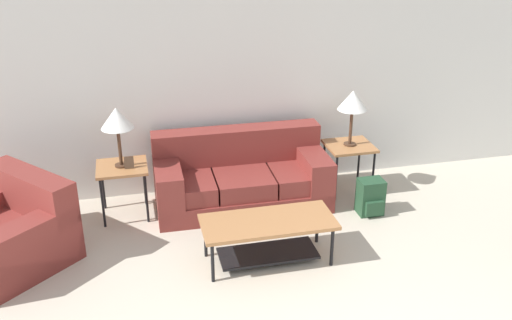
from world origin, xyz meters
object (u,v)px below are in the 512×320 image
armchair (8,234)px  table_lamp_right (353,101)px  side_table_right (349,150)px  backpack (371,197)px  side_table_left (122,171)px  coffee_table (268,231)px  table_lamp_left (117,119)px  couch (241,179)px

armchair → table_lamp_right: table_lamp_right is taller
side_table_right → table_lamp_right: (0.00, 0.00, 0.59)m
side_table_right → backpack: (0.04, -0.58, -0.33)m
side_table_left → side_table_right: 2.57m
coffee_table → table_lamp_left: table_lamp_left is taller
table_lamp_left → backpack: table_lamp_left is taller
side_table_left → backpack: bearing=-12.5°
table_lamp_left → backpack: bearing=-12.5°
table_lamp_left → table_lamp_right: bearing=0.0°
side_table_right → table_lamp_left: (-2.57, 0.00, 0.59)m
table_lamp_right → side_table_right: bearing=-116.6°
side_table_right → side_table_left: bearing=180.0°
table_lamp_left → backpack: size_ratio=1.62×
side_table_right → table_lamp_right: 0.59m
coffee_table → table_lamp_right: table_lamp_right is taller
armchair → table_lamp_left: 1.51m
couch → table_lamp_left: size_ratio=2.97×
couch → coffee_table: (0.00, -1.20, 0.03)m
table_lamp_right → couch: bearing=-179.2°
armchair → side_table_left: armchair is taller
couch → side_table_right: size_ratio=3.27×
side_table_left → table_lamp_right: bearing=0.0°
backpack → table_lamp_left: bearing=167.5°
couch → coffee_table: bearing=-89.9°
couch → side_table_left: couch is taller
armchair → backpack: bearing=0.8°
armchair → table_lamp_right: 3.81m
side_table_left → table_lamp_left: bearing=116.6°
side_table_left → side_table_right: same height
table_lamp_right → armchair: bearing=-170.2°
backpack → armchair: bearing=-179.2°
table_lamp_right → backpack: (0.04, -0.58, -0.92)m
couch → table_lamp_left: (-1.29, 0.02, 0.81)m
couch → backpack: (1.32, -0.56, -0.10)m
side_table_left → backpack: size_ratio=1.47×
couch → armchair: size_ratio=1.31×
side_table_left → table_lamp_right: 2.64m
side_table_left → table_lamp_right: (2.57, 0.00, 0.59)m
table_lamp_right → coffee_table: bearing=-136.5°
table_lamp_left → side_table_left: bearing=-63.4°
coffee_table → armchair: bearing=166.2°
armchair → backpack: armchair is taller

